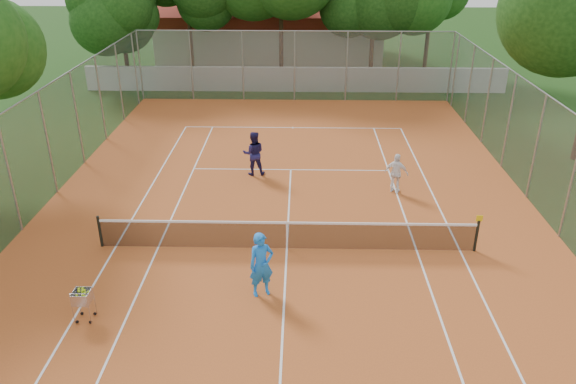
{
  "coord_description": "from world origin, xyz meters",
  "views": [
    {
      "loc": [
        0.41,
        -15.38,
        9.3
      ],
      "look_at": [
        0.0,
        1.5,
        1.3
      ],
      "focal_mm": 35.0,
      "sensor_mm": 36.0,
      "label": 1
    }
  ],
  "objects_px": {
    "player_near": "(261,265)",
    "ball_hopper": "(84,304)",
    "tennis_net": "(287,235)",
    "clubhouse": "(271,29)",
    "player_far_right": "(396,173)",
    "player_far_left": "(254,153)"
  },
  "relations": [
    {
      "from": "player_far_right",
      "to": "tennis_net",
      "type": "bearing_deg",
      "value": 69.11
    },
    {
      "from": "tennis_net",
      "to": "clubhouse",
      "type": "xyz_separation_m",
      "value": [
        -2.0,
        29.0,
        1.69
      ]
    },
    {
      "from": "clubhouse",
      "to": "player_far_right",
      "type": "distance_m",
      "value": 25.44
    },
    {
      "from": "tennis_net",
      "to": "clubhouse",
      "type": "relative_size",
      "value": 0.72
    },
    {
      "from": "clubhouse",
      "to": "player_far_left",
      "type": "xyz_separation_m",
      "value": [
        0.49,
        -23.09,
        -1.26
      ]
    },
    {
      "from": "player_near",
      "to": "player_far_left",
      "type": "bearing_deg",
      "value": 73.3
    },
    {
      "from": "player_near",
      "to": "ball_hopper",
      "type": "height_order",
      "value": "player_near"
    },
    {
      "from": "tennis_net",
      "to": "clubhouse",
      "type": "bearing_deg",
      "value": 93.95
    },
    {
      "from": "clubhouse",
      "to": "player_near",
      "type": "relative_size",
      "value": 8.64
    },
    {
      "from": "player_near",
      "to": "clubhouse",
      "type": "bearing_deg",
      "value": 69.8
    },
    {
      "from": "tennis_net",
      "to": "player_far_right",
      "type": "bearing_deg",
      "value": 46.8
    },
    {
      "from": "player_near",
      "to": "ball_hopper",
      "type": "distance_m",
      "value": 4.71
    },
    {
      "from": "player_near",
      "to": "ball_hopper",
      "type": "xyz_separation_m",
      "value": [
        -4.52,
        -1.25,
        -0.47
      ]
    },
    {
      "from": "clubhouse",
      "to": "player_far_right",
      "type": "xyz_separation_m",
      "value": [
        6.07,
        -24.67,
        -1.4
      ]
    },
    {
      "from": "player_far_right",
      "to": "player_near",
      "type": "bearing_deg",
      "value": 77.59
    },
    {
      "from": "player_near",
      "to": "player_far_right",
      "type": "xyz_separation_m",
      "value": [
        4.7,
        6.78,
        -0.17
      ]
    },
    {
      "from": "player_near",
      "to": "player_far_left",
      "type": "relative_size",
      "value": 1.03
    },
    {
      "from": "tennis_net",
      "to": "player_far_right",
      "type": "height_order",
      "value": "player_far_right"
    },
    {
      "from": "player_far_right",
      "to": "ball_hopper",
      "type": "distance_m",
      "value": 12.23
    },
    {
      "from": "tennis_net",
      "to": "ball_hopper",
      "type": "relative_size",
      "value": 12.35
    },
    {
      "from": "player_near",
      "to": "player_far_right",
      "type": "distance_m",
      "value": 8.26
    },
    {
      "from": "ball_hopper",
      "to": "player_far_right",
      "type": "bearing_deg",
      "value": 55.3
    }
  ]
}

